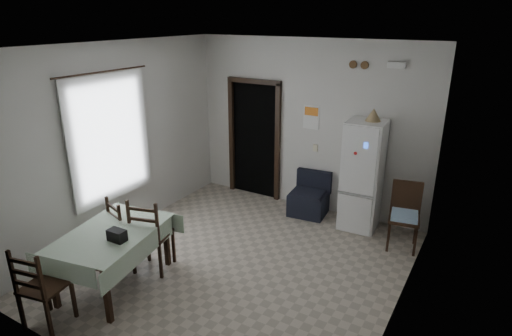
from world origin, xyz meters
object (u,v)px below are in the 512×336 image
at_px(navy_seat, 309,194).
at_px(dining_chair_far_left, 128,229).
at_px(dining_chair_far_right, 152,233).
at_px(dining_table, 114,258).
at_px(dining_chair_near_head, 44,286).
at_px(fridge, 363,176).
at_px(corner_chair, 404,217).

height_order(navy_seat, dining_chair_far_left, dining_chair_far_left).
bearing_deg(dining_chair_far_right, dining_table, 58.09).
bearing_deg(dining_chair_near_head, dining_chair_far_right, -110.26).
bearing_deg(fridge, dining_chair_near_head, -122.05).
bearing_deg(dining_chair_far_left, fridge, -115.64).
relative_size(dining_chair_far_right, dining_chair_near_head, 1.07).
bearing_deg(dining_table, dining_chair_far_right, 63.29).
xyz_separation_m(navy_seat, dining_chair_far_right, (-1.11, -2.58, 0.17)).
relative_size(fridge, dining_chair_far_right, 1.64).
relative_size(fridge, dining_chair_near_head, 1.75).
relative_size(navy_seat, dining_table, 0.51).
bearing_deg(corner_chair, navy_seat, 157.86).
distance_m(dining_table, dining_chair_near_head, 0.91).
bearing_deg(dining_chair_near_head, dining_chair_far_left, -93.75).
bearing_deg(corner_chair, dining_chair_far_left, -154.83).
height_order(dining_table, dining_chair_far_left, dining_chair_far_left).
height_order(fridge, dining_chair_near_head, fridge).
bearing_deg(navy_seat, dining_table, -117.90).
bearing_deg(dining_chair_far_right, navy_seat, -129.14).
relative_size(dining_table, dining_chair_far_left, 1.49).
xyz_separation_m(navy_seat, corner_chair, (1.64, -0.34, 0.13)).
height_order(dining_table, dining_chair_far_right, dining_chair_far_right).
bearing_deg(navy_seat, dining_chair_far_left, -126.02).
bearing_deg(corner_chair, dining_chair_far_right, -151.34).
bearing_deg(dining_chair_near_head, navy_seat, -120.07).
bearing_deg(dining_chair_far_left, dining_table, 134.37).
height_order(corner_chair, dining_table, corner_chair).
height_order(fridge, corner_chair, fridge).
height_order(fridge, dining_chair_far_left, fridge).
height_order(fridge, dining_table, fridge).
bearing_deg(dining_chair_far_right, corner_chair, -156.66).
relative_size(fridge, dining_table, 1.22).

